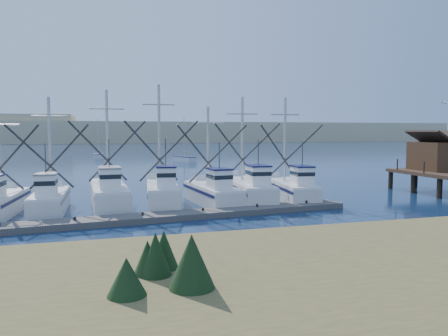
% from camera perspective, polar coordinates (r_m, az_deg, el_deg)
% --- Properties ---
extents(ground, '(500.00, 500.00, 0.00)m').
position_cam_1_polar(ground, '(23.73, 6.50, -8.91)').
color(ground, '#0D1E3C').
rests_on(ground, ground).
extents(shore_bank, '(40.00, 10.00, 1.60)m').
position_cam_1_polar(shore_bank, '(12.28, -11.12, -18.41)').
color(shore_bank, '#4C422D').
rests_on(shore_bank, ground).
extents(floating_dock, '(29.05, 5.03, 0.39)m').
position_cam_1_polar(floating_dock, '(27.88, -10.60, -6.48)').
color(floating_dock, '#59554F').
rests_on(floating_dock, ground).
extents(dune_ridge, '(360.00, 60.00, 10.00)m').
position_cam_1_polar(dune_ridge, '(231.43, -13.99, 4.56)').
color(dune_ridge, tan).
rests_on(dune_ridge, ground).
extents(trawler_fleet, '(28.67, 9.21, 9.15)m').
position_cam_1_polar(trawler_fleet, '(32.63, -11.25, -3.47)').
color(trawler_fleet, silver).
rests_on(trawler_fleet, ground).
extents(sailboat_near, '(3.52, 5.74, 8.10)m').
position_cam_1_polar(sailboat_near, '(79.82, -5.17, 1.15)').
color(sailboat_near, silver).
rests_on(sailboat_near, ground).
extents(sailboat_far, '(1.97, 5.84, 8.10)m').
position_cam_1_polar(sailboat_far, '(93.12, -16.06, 1.51)').
color(sailboat_far, silver).
rests_on(sailboat_far, ground).
extents(flying_gull, '(1.18, 0.21, 0.21)m').
position_cam_1_polar(flying_gull, '(41.54, 26.94, 7.63)').
color(flying_gull, white).
rests_on(flying_gull, ground).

